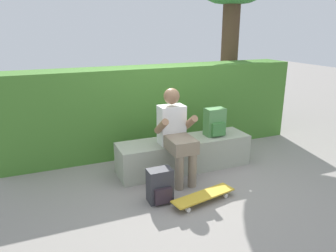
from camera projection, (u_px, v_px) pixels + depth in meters
ground_plane at (198, 181)px, 4.26m from camera, size 24.00×24.00×0.00m
bench_main at (184, 154)px, 4.57m from camera, size 1.90×0.49×0.44m
person_skater at (176, 132)px, 4.17m from camera, size 0.49×0.62×1.19m
skateboard_near_person at (203, 196)px, 3.73m from camera, size 0.82×0.35×0.09m
backpack_on_bench at (215, 122)px, 4.61m from camera, size 0.28×0.23×0.40m
backpack_on_ground at (160, 186)px, 3.71m from camera, size 0.28×0.23×0.40m
hedge_row at (157, 108)px, 5.24m from camera, size 4.74×0.56×1.36m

